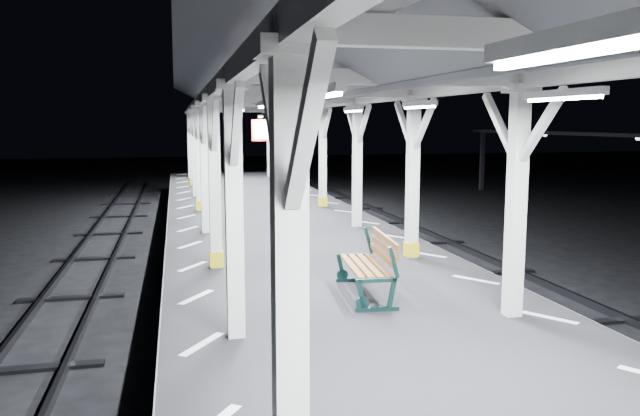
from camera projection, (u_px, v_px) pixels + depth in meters
name	position (u px, v px, depth m)	size (l,w,h in m)	color
ground	(343.00, 345.00, 10.71)	(120.00, 120.00, 0.00)	black
platform	(343.00, 317.00, 10.64)	(6.00, 50.00, 1.00)	black
hazard_stripes_left	(196.00, 297.00, 10.03)	(1.00, 48.00, 0.01)	silver
hazard_stripes_right	(476.00, 280.00, 11.12)	(1.00, 48.00, 0.01)	silver
track_left	(30.00, 366.00, 9.59)	(2.20, 60.00, 0.16)	#2D2D33
track_right	(597.00, 320.00, 11.82)	(2.20, 60.00, 0.16)	#2D2D33
canopy	(345.00, 75.00, 10.07)	(5.40, 49.00, 4.65)	silver
bench_mid	(372.00, 263.00, 10.09)	(0.85, 1.88, 0.99)	#0F2B28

